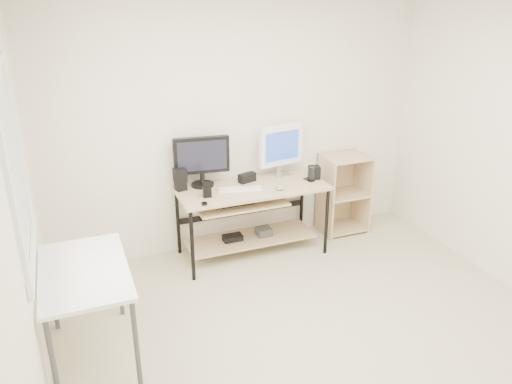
{
  "coord_description": "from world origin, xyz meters",
  "views": [
    {
      "loc": [
        -1.67,
        -2.67,
        2.56
      ],
      "look_at": [
        -0.1,
        1.3,
        0.84
      ],
      "focal_mm": 35.0,
      "sensor_mm": 36.0,
      "label": 1
    }
  ],
  "objects": [
    {
      "name": "room",
      "position": [
        -0.14,
        0.04,
        1.32
      ],
      "size": [
        4.01,
        4.01,
        2.62
      ],
      "color": "beige",
      "rests_on": "ground"
    },
    {
      "name": "desk",
      "position": [
        -0.03,
        1.66,
        0.54
      ],
      "size": [
        1.5,
        0.65,
        0.75
      ],
      "color": "tan",
      "rests_on": "ground"
    },
    {
      "name": "side_table",
      "position": [
        -1.68,
        0.6,
        0.67
      ],
      "size": [
        0.6,
        1.0,
        0.75
      ],
      "color": "white",
      "rests_on": "ground"
    },
    {
      "name": "shelf_unit",
      "position": [
        1.15,
        1.82,
        0.45
      ],
      "size": [
        0.5,
        0.4,
        0.9
      ],
      "color": "#D0B382",
      "rests_on": "ground"
    },
    {
      "name": "black_monitor",
      "position": [
        -0.45,
        1.86,
        1.04
      ],
      "size": [
        0.55,
        0.23,
        0.5
      ],
      "rotation": [
        0.0,
        0.0,
        -0.12
      ],
      "color": "black",
      "rests_on": "desk"
    },
    {
      "name": "white_imac",
      "position": [
        0.41,
        1.86,
        1.06
      ],
      "size": [
        0.51,
        0.16,
        0.54
      ],
      "rotation": [
        0.0,
        0.0,
        0.16
      ],
      "color": "silver",
      "rests_on": "desk"
    },
    {
      "name": "keyboard",
      "position": [
        -0.14,
        1.61,
        0.76
      ],
      "size": [
        0.44,
        0.22,
        0.01
      ],
      "primitive_type": "cube",
      "rotation": [
        0.0,
        0.0,
        -0.24
      ],
      "color": "white",
      "rests_on": "desk"
    },
    {
      "name": "mouse",
      "position": [
        0.23,
        1.49,
        0.77
      ],
      "size": [
        0.12,
        0.15,
        0.04
      ],
      "primitive_type": "ellipsoid",
      "rotation": [
        0.0,
        0.0,
        -0.38
      ],
      "color": "#A8A8AD",
      "rests_on": "desk"
    },
    {
      "name": "center_speaker",
      "position": [
        0.0,
        1.8,
        0.8
      ],
      "size": [
        0.2,
        0.13,
        0.09
      ],
      "primitive_type": "cube",
      "rotation": [
        0.0,
        0.0,
        0.28
      ],
      "color": "black",
      "rests_on": "desk"
    },
    {
      "name": "speaker_left",
      "position": [
        -0.68,
        1.83,
        0.87
      ],
      "size": [
        0.13,
        0.13,
        0.22
      ],
      "rotation": [
        0.0,
        0.0,
        0.16
      ],
      "color": "black",
      "rests_on": "desk"
    },
    {
      "name": "speaker_right",
      "position": [
        0.68,
        1.63,
        0.82
      ],
      "size": [
        0.13,
        0.13,
        0.13
      ],
      "primitive_type": "cube",
      "rotation": [
        0.0,
        0.0,
        -0.24
      ],
      "color": "black",
      "rests_on": "desk"
    },
    {
      "name": "audio_controller",
      "position": [
        -0.5,
        1.55,
        0.83
      ],
      "size": [
        0.09,
        0.06,
        0.16
      ],
      "primitive_type": "cube",
      "rotation": [
        0.0,
        0.0,
        -0.11
      ],
      "color": "black",
      "rests_on": "desk"
    },
    {
      "name": "volume_puck",
      "position": [
        -0.57,
        1.39,
        0.76
      ],
      "size": [
        0.06,
        0.06,
        0.02
      ],
      "primitive_type": "cylinder",
      "rotation": [
        0.0,
        0.0,
        0.08
      ],
      "color": "black",
      "rests_on": "desk"
    },
    {
      "name": "smartphone",
      "position": [
        0.61,
        1.61,
        0.75
      ],
      "size": [
        0.09,
        0.13,
        0.01
      ],
      "primitive_type": "cube",
      "rotation": [
        0.0,
        0.0,
        0.2
      ],
      "color": "black",
      "rests_on": "desk"
    },
    {
      "name": "coaster",
      "position": [
        0.63,
        1.6,
        0.75
      ],
      "size": [
        0.1,
        0.1,
        0.01
      ],
      "primitive_type": "cylinder",
      "rotation": [
        0.0,
        0.0,
        -0.19
      ],
      "color": "#9A7245",
      "rests_on": "desk"
    },
    {
      "name": "drinking_glass",
      "position": [
        0.63,
        1.6,
        0.82
      ],
      "size": [
        0.08,
        0.08,
        0.13
      ],
      "primitive_type": "cylinder",
      "rotation": [
        0.0,
        0.0,
        -0.19
      ],
      "color": "white",
      "rests_on": "coaster"
    }
  ]
}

